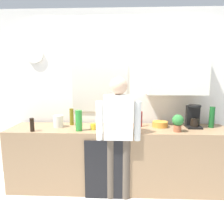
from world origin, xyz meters
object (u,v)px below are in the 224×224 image
object	(u,v)px
potted_plant	(178,122)
person_at_sink	(118,129)
storage_canister	(58,121)
coffee_maker	(193,117)
bottle_clear_soda	(79,121)
mixing_bowl	(160,124)
bottle_olive_oil	(72,117)
bottle_red_vinegar	(140,119)
bottle_green_wine	(212,117)
dish_soap	(119,122)
bottle_dark_sauce	(32,125)
cup_yellow_cup	(93,127)

from	to	relation	value
potted_plant	person_at_sink	bearing A→B (deg)	-170.53
storage_canister	coffee_maker	bearing A→B (deg)	2.03
bottle_clear_soda	mixing_bowl	distance (m)	1.16
bottle_olive_oil	potted_plant	bearing A→B (deg)	-12.68
bottle_red_vinegar	person_at_sink	world-z (taller)	person_at_sink
bottle_green_wine	dish_soap	distance (m)	1.32
bottle_red_vinegar	dish_soap	distance (m)	0.31
bottle_olive_oil	dish_soap	world-z (taller)	bottle_olive_oil
coffee_maker	bottle_red_vinegar	size ratio (longest dim) A/B	1.50
bottle_green_wine	bottle_dark_sauce	bearing A→B (deg)	-172.57
bottle_dark_sauce	bottle_red_vinegar	distance (m)	1.49
bottle_green_wine	dish_soap	world-z (taller)	bottle_green_wine
bottle_red_vinegar	storage_canister	size ratio (longest dim) A/B	1.29
cup_yellow_cup	bottle_clear_soda	bearing A→B (deg)	-158.40
cup_yellow_cup	coffee_maker	bearing A→B (deg)	7.51
storage_canister	bottle_red_vinegar	bearing A→B (deg)	4.46
bottle_olive_oil	bottle_green_wine	size ratio (longest dim) A/B	0.83
bottle_green_wine	person_at_sink	xyz separation A→B (m)	(-1.32, -0.39, -0.09)
person_at_sink	potted_plant	bearing A→B (deg)	-3.21
bottle_clear_soda	bottle_green_wine	xyz separation A→B (m)	(1.85, 0.26, 0.01)
bottle_olive_oil	potted_plant	xyz separation A→B (m)	(1.48, -0.33, 0.01)
coffee_maker	mixing_bowl	distance (m)	0.48
cup_yellow_cup	potted_plant	world-z (taller)	potted_plant
bottle_clear_soda	bottle_olive_oil	size ratio (longest dim) A/B	1.12
mixing_bowl	dish_soap	distance (m)	0.60
coffee_maker	bottle_red_vinegar	distance (m)	0.75
dish_soap	storage_canister	world-z (taller)	dish_soap
bottle_clear_soda	mixing_bowl	world-z (taller)	bottle_clear_soda
storage_canister	cup_yellow_cup	bearing A→B (deg)	-12.78
bottle_green_wine	bottle_olive_oil	bearing A→B (deg)	177.80
bottle_olive_oil	potted_plant	size ratio (longest dim) A/B	1.09
bottle_clear_soda	potted_plant	bearing A→B (deg)	0.32
coffee_maker	bottle_dark_sauce	distance (m)	2.23
coffee_maker	bottle_green_wine	size ratio (longest dim) A/B	1.10
bottle_dark_sauce	storage_canister	distance (m)	0.37
dish_soap	bottle_red_vinegar	bearing A→B (deg)	10.16
bottle_clear_soda	dish_soap	xyz separation A→B (m)	(0.53, 0.23, -0.06)
cup_yellow_cup	bottle_green_wine	bearing A→B (deg)	6.55
bottle_olive_oil	bottle_dark_sauce	xyz separation A→B (m)	(-0.44, -0.40, -0.04)
bottle_dark_sauce	coffee_maker	bearing A→B (deg)	8.15
bottle_olive_oil	mixing_bowl	world-z (taller)	bottle_olive_oil
coffee_maker	person_at_sink	world-z (taller)	person_at_sink
coffee_maker	dish_soap	size ratio (longest dim) A/B	1.83
storage_canister	bottle_green_wine	bearing A→B (deg)	1.94
coffee_maker	mixing_bowl	xyz separation A→B (m)	(-0.46, 0.01, -0.11)
coffee_maker	cup_yellow_cup	size ratio (longest dim) A/B	3.88
person_at_sink	mixing_bowl	bearing A→B (deg)	20.56
bottle_green_wine	bottle_clear_soda	bearing A→B (deg)	-171.90
bottle_clear_soda	cup_yellow_cup	bearing A→B (deg)	21.60
cup_yellow_cup	mixing_bowl	distance (m)	0.97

